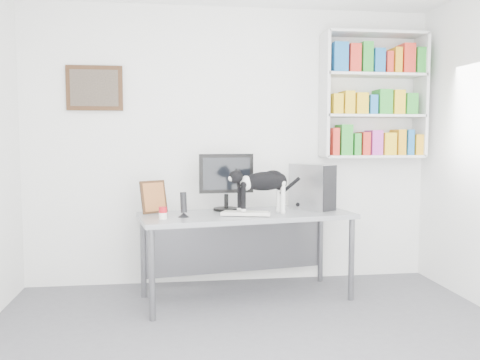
# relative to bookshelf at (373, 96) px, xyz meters

# --- Properties ---
(room) EXTENTS (4.01, 4.01, 2.70)m
(room) POSITION_rel_bookshelf_xyz_m (-1.40, -1.85, -0.50)
(room) COLOR #5C5C62
(room) RESTS_ON ground
(bookshelf) EXTENTS (1.03, 0.28, 1.24)m
(bookshelf) POSITION_rel_bookshelf_xyz_m (0.00, 0.00, 0.00)
(bookshelf) COLOR silver
(bookshelf) RESTS_ON room
(wall_art) EXTENTS (0.52, 0.04, 0.42)m
(wall_art) POSITION_rel_bookshelf_xyz_m (-2.70, 0.12, 0.05)
(wall_art) COLOR #422715
(wall_art) RESTS_ON room
(desk) EXTENTS (1.94, 1.01, 0.77)m
(desk) POSITION_rel_bookshelf_xyz_m (-1.34, -0.46, -1.46)
(desk) COLOR gray
(desk) RESTS_ON room
(monitor) EXTENTS (0.51, 0.27, 0.53)m
(monitor) POSITION_rel_bookshelf_xyz_m (-1.50, -0.27, -0.82)
(monitor) COLOR black
(monitor) RESTS_ON desk
(keyboard) EXTENTS (0.45, 0.26, 0.03)m
(keyboard) POSITION_rel_bookshelf_xyz_m (-1.36, -0.59, -1.06)
(keyboard) COLOR beige
(keyboard) RESTS_ON desk
(pc_tower) EXTENTS (0.38, 0.46, 0.42)m
(pc_tower) POSITION_rel_bookshelf_xyz_m (-0.70, -0.31, -0.87)
(pc_tower) COLOR #AFB0B4
(pc_tower) RESTS_ON desk
(speaker) EXTENTS (0.11, 0.11, 0.22)m
(speaker) POSITION_rel_bookshelf_xyz_m (-1.89, -0.61, -0.97)
(speaker) COLOR black
(speaker) RESTS_ON desk
(leaning_print) EXTENTS (0.26, 0.21, 0.30)m
(leaning_print) POSITION_rel_bookshelf_xyz_m (-2.15, -0.35, -0.93)
(leaning_print) COLOR #422715
(leaning_print) RESTS_ON desk
(soup_can) EXTENTS (0.08, 0.08, 0.10)m
(soup_can) POSITION_rel_bookshelf_xyz_m (-2.06, -0.68, -1.03)
(soup_can) COLOR #B60F19
(soup_can) RESTS_ON desk
(cat) EXTENTS (0.65, 0.35, 0.39)m
(cat) POSITION_rel_bookshelf_xyz_m (-1.20, -0.53, -0.89)
(cat) COLOR black
(cat) RESTS_ON desk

